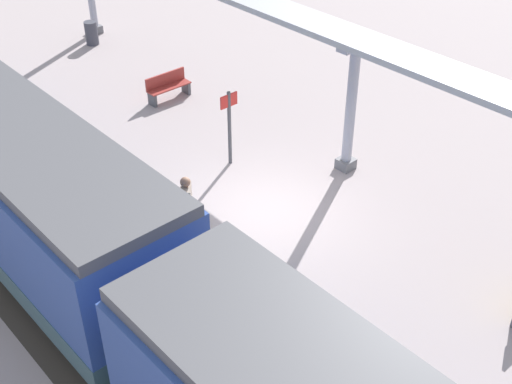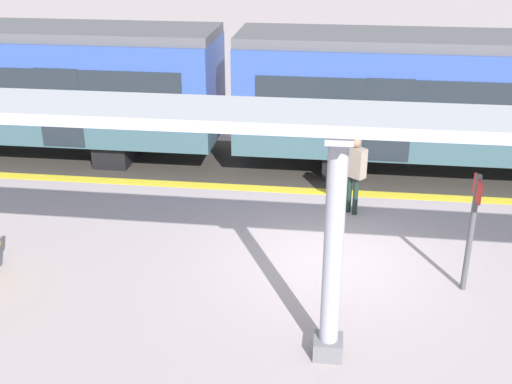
# 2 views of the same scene
# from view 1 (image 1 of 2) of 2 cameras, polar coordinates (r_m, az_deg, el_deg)

# --- Properties ---
(ground_plane) EXTENTS (176.00, 176.00, 0.00)m
(ground_plane) POSITION_cam_1_polar(r_m,az_deg,el_deg) (16.98, 0.82, -1.59)
(ground_plane) COLOR #A29595
(tactile_edge_strip) EXTENTS (0.38, 33.69, 0.01)m
(tactile_edge_strip) POSITION_cam_1_polar(r_m,az_deg,el_deg) (15.45, -8.14, -6.37)
(tactile_edge_strip) COLOR gold
(tactile_edge_strip) RESTS_ON ground
(trackbed) EXTENTS (3.20, 45.69, 0.01)m
(trackbed) POSITION_cam_1_polar(r_m,az_deg,el_deg) (14.84, -13.85, -9.31)
(trackbed) COLOR #38332D
(trackbed) RESTS_ON ground
(canopy_pillar_second) EXTENTS (1.10, 0.44, 3.67)m
(canopy_pillar_second) POSITION_cam_1_polar(r_m,az_deg,el_deg) (17.82, 8.06, 7.06)
(canopy_pillar_second) COLOR slate
(canopy_pillar_second) RESTS_ON ground
(canopy_beam) EXTENTS (1.20, 26.98, 0.16)m
(canopy_beam) POSITION_cam_1_polar(r_m,az_deg,el_deg) (17.13, 8.13, 12.86)
(canopy_beam) COLOR #A8AAB2
(canopy_beam) RESTS_ON canopy_pillar_nearest
(bench_mid_platform) EXTENTS (1.50, 0.45, 0.86)m
(bench_mid_platform) POSITION_cam_1_polar(r_m,az_deg,el_deg) (22.23, -7.52, 8.92)
(bench_mid_platform) COLOR maroon
(bench_mid_platform) RESTS_ON ground
(trash_bin) EXTENTS (0.48, 0.48, 0.89)m
(trash_bin) POSITION_cam_1_polar(r_m,az_deg,el_deg) (26.93, -13.83, 13.00)
(trash_bin) COLOR #3E3F49
(trash_bin) RESTS_ON ground
(platform_info_sign) EXTENTS (0.56, 0.10, 2.20)m
(platform_info_sign) POSITION_cam_1_polar(r_m,az_deg,el_deg) (18.16, -2.28, 6.04)
(platform_info_sign) COLOR #4C4C51
(platform_info_sign) RESTS_ON ground
(passenger_waiting_near_edge) EXTENTS (0.51, 0.55, 1.79)m
(passenger_waiting_near_edge) POSITION_cam_1_polar(r_m,az_deg,el_deg) (15.45, -5.92, -0.84)
(passenger_waiting_near_edge) COLOR #1A2C23
(passenger_waiting_near_edge) RESTS_ON ground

